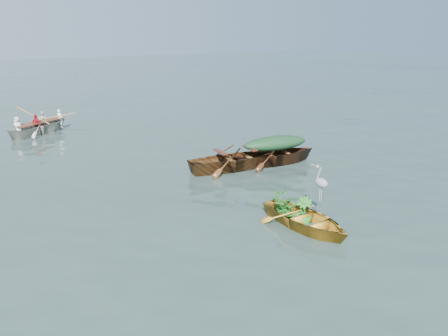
% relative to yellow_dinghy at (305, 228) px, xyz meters
% --- Properties ---
extents(ground, '(140.00, 140.00, 0.00)m').
position_rel_yellow_dinghy_xyz_m(ground, '(0.19, 1.36, 0.00)').
color(ground, '#2E403B').
rests_on(ground, ground).
extents(yellow_dinghy, '(1.53, 3.25, 0.86)m').
position_rel_yellow_dinghy_xyz_m(yellow_dinghy, '(0.00, 0.00, 0.00)').
color(yellow_dinghy, gold).
rests_on(yellow_dinghy, ground).
extents(green_tarp_boat, '(4.66, 2.19, 1.05)m').
position_rel_yellow_dinghy_xyz_m(green_tarp_boat, '(2.86, 4.53, 0.00)').
color(green_tarp_boat, '#492111').
rests_on(green_tarp_boat, ground).
extents(open_wooden_boat, '(4.84, 2.14, 1.11)m').
position_rel_yellow_dinghy_xyz_m(open_wooden_boat, '(1.31, 4.81, 0.00)').
color(open_wooden_boat, brown).
rests_on(open_wooden_boat, ground).
extents(rowed_boat, '(4.45, 3.40, 1.05)m').
position_rel_yellow_dinghy_xyz_m(rowed_boat, '(-3.08, 14.32, 0.00)').
color(rowed_boat, silver).
rests_on(rowed_boat, ground).
extents(green_tarp_cover, '(2.57, 1.20, 0.52)m').
position_rel_yellow_dinghy_xyz_m(green_tarp_cover, '(2.86, 4.53, 0.79)').
color(green_tarp_cover, '#183C1E').
rests_on(green_tarp_cover, green_tarp_boat).
extents(thwart_benches, '(2.44, 1.21, 0.04)m').
position_rel_yellow_dinghy_xyz_m(thwart_benches, '(1.31, 4.81, 0.58)').
color(thwart_benches, '#43180F').
rests_on(thwart_benches, open_wooden_boat).
extents(heron, '(0.30, 0.41, 0.92)m').
position_rel_yellow_dinghy_xyz_m(heron, '(0.55, 0.08, 0.89)').
color(heron, '#909298').
rests_on(heron, yellow_dinghy).
extents(dinghy_weeds, '(0.74, 0.93, 0.60)m').
position_rel_yellow_dinghy_xyz_m(dinghy_weeds, '(0.00, 0.55, 0.73)').
color(dinghy_weeds, '#1A631B').
rests_on(dinghy_weeds, yellow_dinghy).
extents(rowers, '(3.25, 2.61, 0.76)m').
position_rel_yellow_dinghy_xyz_m(rowers, '(-3.08, 14.32, 0.91)').
color(rowers, white).
rests_on(rowers, rowed_boat).
extents(oars, '(1.86, 2.54, 0.06)m').
position_rel_yellow_dinghy_xyz_m(oars, '(-3.08, 14.32, 0.56)').
color(oars, olive).
rests_on(oars, rowed_boat).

